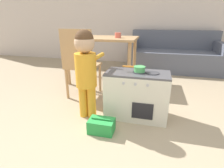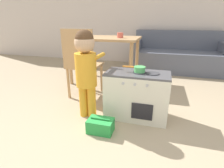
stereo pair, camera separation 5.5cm
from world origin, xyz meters
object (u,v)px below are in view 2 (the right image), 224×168
Objects in this scene: play_kitchen at (137,95)px; couch at (177,56)px; cup_on_table at (120,35)px; child_figure at (86,65)px; dining_table at (105,44)px; dining_chair_near at (82,62)px; toy_basket at (101,126)px; toy_pot at (139,69)px.

couch is (0.54, 2.25, 0.04)m from play_kitchen.
cup_on_table reaches higher than play_kitchen.
child_figure is 2.63m from couch.
couch is 19.60× the size of cup_on_table.
dining_table is 11.86× the size of cup_on_table.
couch is (1.33, 1.90, -0.20)m from dining_chair_near.
play_kitchen is 1.37m from dining_table.
toy_basket is 2.54× the size of cup_on_table.
couch is (0.82, 2.64, 0.23)m from toy_basket.
toy_basket is (-0.30, -0.39, -0.49)m from toy_pot.
dining_chair_near is 0.82m from cup_on_table.
toy_pot is at bearing -56.44° from dining_table.
dining_chair_near is (-0.08, -0.74, -0.16)m from dining_table.
couch is at bearing 51.59° from cup_on_table.
dining_chair_near reaches higher than couch.
toy_pot is at bearing 52.66° from toy_basket.
child_figure is at bearing -93.99° from cup_on_table.
child_figure is at bearing -60.70° from dining_chair_near.
play_kitchen is 0.52m from toy_basket.
dining_chair_near is at bearing 156.46° from toy_pot.
dining_table is 0.32m from cup_on_table.
play_kitchen is 0.90m from dining_chair_near.
play_kitchen is at bearing -103.46° from couch.
couch reaches higher than toy_pot.
toy_pot reaches higher than toy_basket.
cup_on_table reaches higher than toy_basket.
dining_chair_near reaches higher than cup_on_table.
toy_pot is 2.47× the size of cup_on_table.
dining_table is at bearing 99.02° from child_figure.
dining_chair_near is at bearing -96.05° from dining_table.
couch is at bearing 42.75° from dining_table.
play_kitchen is 2.32m from couch.
couch is (1.25, 1.16, -0.36)m from dining_table.
play_kitchen is at bearing -66.79° from cup_on_table.
dining_chair_near is 0.50× the size of couch.
play_kitchen is 6.95× the size of cup_on_table.
dining_table is at bearing 123.13° from play_kitchen.
play_kitchen is at bearing -23.87° from dining_chair_near.
child_figure is 1.25m from dining_table.
cup_on_table is (-0.15, 1.41, 0.74)m from toy_basket.
child_figure is at bearing -165.09° from play_kitchen.
dining_chair_near is at bearing 156.13° from play_kitchen.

